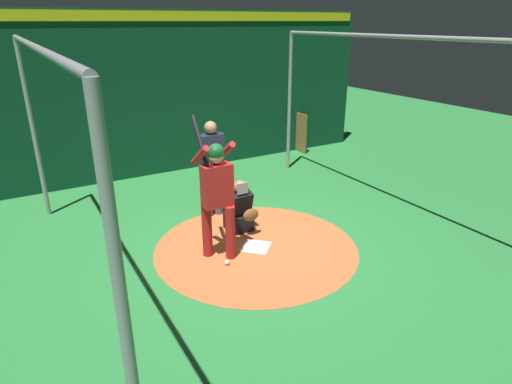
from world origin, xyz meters
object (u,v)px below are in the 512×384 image
(home_plate, at_px, (256,247))
(batter, at_px, (217,190))
(baseball_0, at_px, (227,262))
(umpire, at_px, (212,164))
(bat_rack, at_px, (300,134))
(catcher, at_px, (240,211))

(home_plate, height_order, batter, batter)
(home_plate, distance_m, baseball_0, 0.68)
(umpire, xyz_separation_m, bat_rack, (-2.61, 3.83, -0.50))
(umpire, relative_size, baseball_0, 23.72)
(catcher, distance_m, bat_rack, 5.06)
(umpire, height_order, bat_rack, umpire)
(catcher, distance_m, baseball_0, 1.19)
(umpire, bearing_deg, baseball_0, -18.98)
(batter, xyz_separation_m, bat_rack, (-4.03, 4.41, -0.59))
(batter, distance_m, bat_rack, 6.00)
(batter, bearing_deg, baseball_0, -2.61)
(umpire, bearing_deg, batter, -22.22)
(batter, xyz_separation_m, umpire, (-1.42, 0.58, -0.09))
(bat_rack, distance_m, baseball_0, 6.21)
(catcher, bearing_deg, baseball_0, -37.96)
(baseball_0, bearing_deg, home_plate, 110.85)
(catcher, relative_size, bat_rack, 0.87)
(catcher, bearing_deg, bat_rack, 132.70)
(umpire, relative_size, bat_rack, 1.67)
(home_plate, height_order, umpire, umpire)
(home_plate, xyz_separation_m, baseball_0, (0.24, -0.63, 0.03))
(umpire, distance_m, bat_rack, 4.66)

